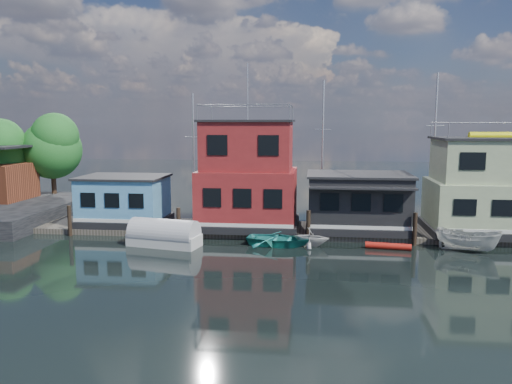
# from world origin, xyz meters

# --- Properties ---
(ground) EXTENTS (160.00, 160.00, 0.00)m
(ground) POSITION_xyz_m (0.00, 0.00, 0.00)
(ground) COLOR black
(ground) RESTS_ON ground
(dock) EXTENTS (48.00, 5.00, 0.40)m
(dock) POSITION_xyz_m (0.00, 12.00, 0.20)
(dock) COLOR #595147
(dock) RESTS_ON ground
(houseboat_blue) EXTENTS (6.40, 4.90, 3.66)m
(houseboat_blue) POSITION_xyz_m (-18.00, 12.00, 2.21)
(houseboat_blue) COLOR black
(houseboat_blue) RESTS_ON dock
(houseboat_red) EXTENTS (7.40, 5.90, 11.86)m
(houseboat_red) POSITION_xyz_m (-8.50, 12.00, 4.10)
(houseboat_red) COLOR black
(houseboat_red) RESTS_ON dock
(houseboat_dark) EXTENTS (7.40, 6.10, 4.06)m
(houseboat_dark) POSITION_xyz_m (-0.50, 11.98, 2.42)
(houseboat_dark) COLOR black
(houseboat_dark) RESTS_ON dock
(houseboat_green) EXTENTS (8.40, 5.90, 7.03)m
(houseboat_green) POSITION_xyz_m (8.50, 12.00, 3.55)
(houseboat_green) COLOR black
(houseboat_green) RESTS_ON dock
(pilings) EXTENTS (42.28, 0.28, 2.20)m
(pilings) POSITION_xyz_m (-0.33, 9.20, 1.10)
(pilings) COLOR #2D2116
(pilings) RESTS_ON ground
(background_masts) EXTENTS (36.40, 0.16, 12.00)m
(background_masts) POSITION_xyz_m (4.76, 18.00, 5.55)
(background_masts) COLOR silver
(background_masts) RESTS_ON ground
(red_kayak) EXTENTS (2.90, 0.82, 0.42)m
(red_kayak) POSITION_xyz_m (1.14, 7.96, 0.21)
(red_kayak) COLOR red
(red_kayak) RESTS_ON ground
(motorboat) EXTENTS (4.20, 2.93, 1.52)m
(motorboat) POSITION_xyz_m (6.01, 7.93, 0.76)
(motorboat) COLOR beige
(motorboat) RESTS_ON ground
(dinghy_teal) EXTENTS (4.54, 3.50, 0.87)m
(dinghy_teal) POSITION_xyz_m (-5.93, 8.06, 0.44)
(dinghy_teal) COLOR teal
(dinghy_teal) RESTS_ON ground
(dinghy_white) EXTENTS (2.85, 2.62, 1.26)m
(dinghy_white) POSITION_xyz_m (-3.80, 8.21, 0.63)
(dinghy_white) COLOR beige
(dinghy_white) RESTS_ON ground
(tarp_runabout) EXTENTS (5.01, 2.79, 1.92)m
(tarp_runabout) POSITION_xyz_m (-13.42, 7.15, 0.72)
(tarp_runabout) COLOR silver
(tarp_runabout) RESTS_ON ground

